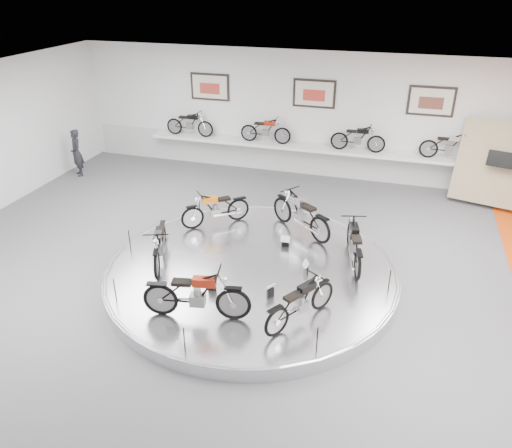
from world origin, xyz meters
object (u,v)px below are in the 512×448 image
(bike_a, at_px, (354,243))
(bike_d, at_px, (160,244))
(bike_e, at_px, (196,294))
(bike_f, at_px, (301,302))
(bike_b, at_px, (301,213))
(visitor, at_px, (77,153))
(display_platform, at_px, (251,273))
(shelf, at_px, (310,148))
(bike_c, at_px, (216,208))

(bike_a, height_order, bike_d, bike_a)
(bike_e, xyz_separation_m, bike_f, (1.88, 0.42, -0.07))
(bike_b, xyz_separation_m, bike_d, (-2.67, -2.34, -0.05))
(bike_d, bearing_deg, visitor, -151.68)
(bike_a, relative_size, visitor, 1.07)
(display_platform, bearing_deg, shelf, 90.00)
(display_platform, height_order, bike_a, bike_a)
(shelf, distance_m, bike_e, 8.40)
(display_platform, height_order, bike_d, bike_d)
(display_platform, xyz_separation_m, bike_d, (-2.00, -0.40, 0.62))
(shelf, height_order, bike_b, bike_b)
(bike_a, xyz_separation_m, visitor, (-9.51, 3.53, -0.01))
(bike_b, xyz_separation_m, bike_f, (0.76, -3.50, -0.07))
(display_platform, bearing_deg, bike_b, 70.85)
(shelf, distance_m, bike_a, 5.95)
(display_platform, height_order, bike_b, bike_b)
(bike_e, height_order, visitor, visitor)
(display_platform, distance_m, visitor, 8.62)
(shelf, relative_size, bike_a, 6.65)
(display_platform, relative_size, bike_f, 4.24)
(bike_e, bearing_deg, bike_b, 63.37)
(display_platform, relative_size, shelf, 0.58)
(bike_a, height_order, bike_e, bike_e)
(bike_c, bearing_deg, visitor, -64.72)
(shelf, bearing_deg, bike_d, -106.36)
(bike_a, distance_m, visitor, 10.14)
(bike_c, xyz_separation_m, visitor, (-5.91, 2.65, 0.02))
(bike_e, relative_size, visitor, 1.12)
(bike_b, xyz_separation_m, bike_c, (-2.16, -0.22, -0.06))
(display_platform, bearing_deg, bike_a, 21.82)
(visitor, bearing_deg, bike_f, 6.44)
(bike_e, xyz_separation_m, visitor, (-6.95, 6.36, -0.04))
(bike_c, height_order, bike_e, bike_e)
(bike_f, distance_m, visitor, 10.64)
(bike_e, bearing_deg, bike_f, 2.05)
(bike_e, bearing_deg, bike_a, 37.20)
(bike_c, height_order, bike_d, bike_d)
(bike_e, bearing_deg, bike_d, 123.58)
(shelf, xyz_separation_m, bike_d, (-2.00, -6.80, -0.23))
(display_platform, xyz_separation_m, shelf, (0.00, 6.40, 0.85))
(display_platform, relative_size, bike_d, 4.04)
(bike_b, height_order, visitor, visitor)
(bike_a, distance_m, bike_f, 2.50)
(bike_a, relative_size, bike_e, 0.95)
(bike_a, bearing_deg, visitor, 55.63)
(bike_b, bearing_deg, shelf, -45.13)
(bike_d, distance_m, visitor, 7.21)
(bike_b, relative_size, bike_f, 1.17)
(display_platform, relative_size, bike_c, 4.12)
(shelf, xyz_separation_m, bike_a, (2.11, -5.55, -0.21))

